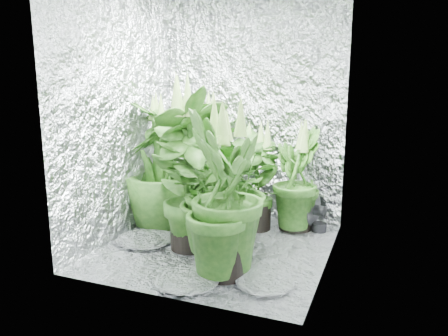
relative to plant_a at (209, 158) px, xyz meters
name	(u,v)px	position (x,y,z in m)	size (l,w,h in m)	color
ground	(217,247)	(0.34, -0.64, -0.54)	(1.60, 1.60, 0.00)	silver
walls	(216,112)	(0.34, -0.64, 0.46)	(1.62, 1.62, 2.00)	silver
plant_a	(209,158)	(0.00, 0.00, 0.00)	(1.16, 1.16, 1.13)	black
plant_b	(257,181)	(0.49, -0.14, -0.13)	(0.60, 0.60, 0.90)	black
plant_c	(297,181)	(0.79, -0.03, -0.13)	(0.47, 0.47, 0.90)	black
plant_d	(159,166)	(-0.27, -0.40, -0.01)	(0.81, 0.81, 1.11)	black
plant_e	(220,186)	(0.41, -0.75, -0.04)	(1.16, 1.16, 1.04)	black
plant_f	(190,170)	(0.16, -0.72, 0.05)	(0.83, 0.83, 1.26)	black
plant_g	(224,196)	(0.56, -1.06, -0.01)	(0.62, 0.62, 1.13)	black
circulation_fan	(317,215)	(0.96, -0.01, -0.40)	(0.15, 0.27, 0.31)	black
plant_label	(231,234)	(0.62, -1.09, -0.24)	(0.06, 0.01, 0.09)	white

